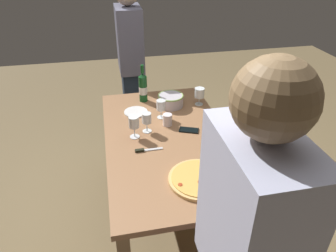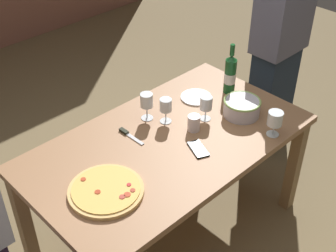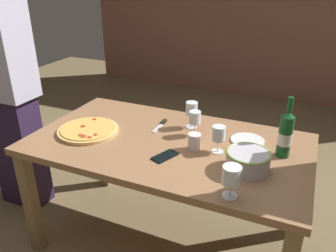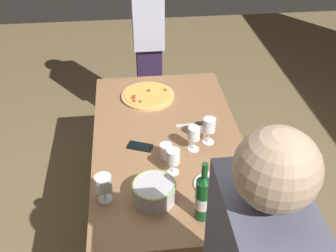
{
  "view_description": "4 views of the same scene",
  "coord_description": "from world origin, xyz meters",
  "px_view_note": "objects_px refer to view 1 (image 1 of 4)",
  "views": [
    {
      "loc": [
        -1.84,
        0.38,
        1.99
      ],
      "look_at": [
        0.0,
        0.0,
        0.85
      ],
      "focal_mm": 33.2,
      "sensor_mm": 36.0,
      "label": 1
    },
    {
      "loc": [
        -1.39,
        -1.45,
        2.34
      ],
      "look_at": [
        0.0,
        0.0,
        0.85
      ],
      "focal_mm": 49.56,
      "sensor_mm": 36.0,
      "label": 2
    },
    {
      "loc": [
        0.7,
        -1.58,
        1.65
      ],
      "look_at": [
        0.0,
        0.0,
        0.85
      ],
      "focal_mm": 35.9,
      "sensor_mm": 36.0,
      "label": 3
    },
    {
      "loc": [
        1.93,
        -0.22,
        2.23
      ],
      "look_at": [
        0.0,
        0.0,
        0.85
      ],
      "focal_mm": 43.22,
      "sensor_mm": 36.0,
      "label": 4
    }
  ],
  "objects_px": {
    "dining_table": "(168,148)",
    "pizza": "(199,179)",
    "wine_bottle": "(143,87)",
    "wine_glass_by_bottle": "(134,123)",
    "wine_glass_near_pizza": "(161,106)",
    "person_guest_left": "(131,67)",
    "wine_glass_far_left": "(199,93)",
    "side_plate": "(136,112)",
    "cell_phone": "(189,130)",
    "cup_amber": "(167,120)",
    "pizza_knife": "(145,150)",
    "wine_glass_far_right": "(147,119)",
    "serving_bowl": "(171,100)"
  },
  "relations": [
    {
      "from": "wine_glass_near_pizza",
      "to": "person_guest_left",
      "type": "height_order",
      "value": "person_guest_left"
    },
    {
      "from": "wine_glass_far_left",
      "to": "cell_phone",
      "type": "distance_m",
      "value": 0.46
    },
    {
      "from": "wine_glass_near_pizza",
      "to": "cup_amber",
      "type": "distance_m",
      "value": 0.14
    },
    {
      "from": "dining_table",
      "to": "cup_amber",
      "type": "bearing_deg",
      "value": -10.31
    },
    {
      "from": "pizza",
      "to": "wine_bottle",
      "type": "height_order",
      "value": "wine_bottle"
    },
    {
      "from": "person_guest_left",
      "to": "side_plate",
      "type": "bearing_deg",
      "value": -10.03
    },
    {
      "from": "dining_table",
      "to": "wine_glass_near_pizza",
      "type": "height_order",
      "value": "wine_glass_near_pizza"
    },
    {
      "from": "wine_bottle",
      "to": "pizza_knife",
      "type": "height_order",
      "value": "wine_bottle"
    },
    {
      "from": "serving_bowl",
      "to": "pizza_knife",
      "type": "distance_m",
      "value": 0.69
    },
    {
      "from": "wine_glass_near_pizza",
      "to": "pizza",
      "type": "bearing_deg",
      "value": -174.18
    },
    {
      "from": "wine_glass_far_right",
      "to": "serving_bowl",
      "type": "bearing_deg",
      "value": -35.08
    },
    {
      "from": "wine_bottle",
      "to": "side_plate",
      "type": "distance_m",
      "value": 0.26
    },
    {
      "from": "side_plate",
      "to": "wine_glass_far_right",
      "type": "bearing_deg",
      "value": -170.97
    },
    {
      "from": "wine_glass_near_pizza",
      "to": "person_guest_left",
      "type": "bearing_deg",
      "value": 8.81
    },
    {
      "from": "wine_glass_far_left",
      "to": "pizza_knife",
      "type": "bearing_deg",
      "value": 136.62
    },
    {
      "from": "wine_glass_far_left",
      "to": "side_plate",
      "type": "height_order",
      "value": "wine_glass_far_left"
    },
    {
      "from": "wine_bottle",
      "to": "person_guest_left",
      "type": "xyz_separation_m",
      "value": [
        0.58,
        0.04,
        -0.02
      ]
    },
    {
      "from": "wine_bottle",
      "to": "wine_glass_by_bottle",
      "type": "distance_m",
      "value": 0.59
    },
    {
      "from": "dining_table",
      "to": "pizza",
      "type": "height_order",
      "value": "pizza"
    },
    {
      "from": "cup_amber",
      "to": "side_plate",
      "type": "height_order",
      "value": "cup_amber"
    },
    {
      "from": "wine_glass_far_left",
      "to": "dining_table",
      "type": "bearing_deg",
      "value": 141.18
    },
    {
      "from": "wine_bottle",
      "to": "wine_glass_by_bottle",
      "type": "relative_size",
      "value": 1.98
    },
    {
      "from": "pizza_knife",
      "to": "wine_glass_by_bottle",
      "type": "bearing_deg",
      "value": 14.79
    },
    {
      "from": "pizza",
      "to": "side_plate",
      "type": "relative_size",
      "value": 1.9
    },
    {
      "from": "cell_phone",
      "to": "person_guest_left",
      "type": "relative_size",
      "value": 0.09
    },
    {
      "from": "wine_bottle",
      "to": "side_plate",
      "type": "bearing_deg",
      "value": 155.35
    },
    {
      "from": "wine_bottle",
      "to": "cup_amber",
      "type": "distance_m",
      "value": 0.48
    },
    {
      "from": "wine_glass_far_left",
      "to": "cell_phone",
      "type": "bearing_deg",
      "value": 153.78
    },
    {
      "from": "wine_bottle",
      "to": "wine_glass_far_left",
      "type": "height_order",
      "value": "wine_bottle"
    },
    {
      "from": "wine_glass_far_right",
      "to": "cell_phone",
      "type": "distance_m",
      "value": 0.33
    },
    {
      "from": "wine_bottle",
      "to": "wine_glass_by_bottle",
      "type": "bearing_deg",
      "value": 165.89
    },
    {
      "from": "side_plate",
      "to": "cell_phone",
      "type": "relative_size",
      "value": 1.34
    },
    {
      "from": "wine_glass_near_pizza",
      "to": "wine_glass_by_bottle",
      "type": "height_order",
      "value": "wine_glass_by_bottle"
    },
    {
      "from": "wine_glass_by_bottle",
      "to": "person_guest_left",
      "type": "distance_m",
      "value": 1.16
    },
    {
      "from": "wine_glass_by_bottle",
      "to": "person_guest_left",
      "type": "bearing_deg",
      "value": -4.94
    },
    {
      "from": "dining_table",
      "to": "wine_glass_near_pizza",
      "type": "xyz_separation_m",
      "value": [
        0.3,
        -0.01,
        0.2
      ]
    },
    {
      "from": "side_plate",
      "to": "person_guest_left",
      "type": "xyz_separation_m",
      "value": [
        0.79,
        -0.05,
        0.1
      ]
    },
    {
      "from": "dining_table",
      "to": "wine_glass_far_left",
      "type": "bearing_deg",
      "value": -38.82
    },
    {
      "from": "cell_phone",
      "to": "pizza_knife",
      "type": "bearing_deg",
      "value": -40.09
    },
    {
      "from": "wine_glass_by_bottle",
      "to": "pizza",
      "type": "bearing_deg",
      "value": -149.78
    },
    {
      "from": "wine_glass_far_right",
      "to": "cup_amber",
      "type": "xyz_separation_m",
      "value": [
        0.06,
        -0.17,
        -0.06
      ]
    },
    {
      "from": "serving_bowl",
      "to": "person_guest_left",
      "type": "xyz_separation_m",
      "value": [
        0.73,
        0.26,
        0.05
      ]
    },
    {
      "from": "wine_glass_far_left",
      "to": "wine_glass_by_bottle",
      "type": "bearing_deg",
      "value": 123.66
    },
    {
      "from": "wine_glass_near_pizza",
      "to": "pizza_knife",
      "type": "distance_m",
      "value": 0.48
    },
    {
      "from": "wine_glass_by_bottle",
      "to": "cup_amber",
      "type": "bearing_deg",
      "value": -66.61
    },
    {
      "from": "dining_table",
      "to": "wine_glass_far_right",
      "type": "distance_m",
      "value": 0.27
    },
    {
      "from": "pizza",
      "to": "cell_phone",
      "type": "bearing_deg",
      "value": -8.81
    },
    {
      "from": "pizza",
      "to": "wine_glass_by_bottle",
      "type": "xyz_separation_m",
      "value": [
        0.55,
        0.32,
        0.1
      ]
    },
    {
      "from": "dining_table",
      "to": "wine_glass_near_pizza",
      "type": "relative_size",
      "value": 10.5
    },
    {
      "from": "wine_glass_by_bottle",
      "to": "wine_glass_far_left",
      "type": "relative_size",
      "value": 1.11
    }
  ]
}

